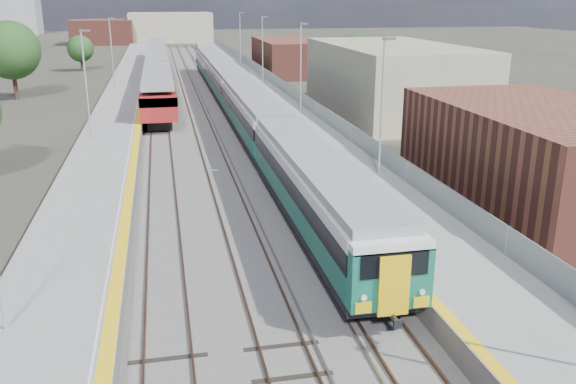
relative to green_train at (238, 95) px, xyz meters
name	(u,v)px	position (x,y,z in m)	size (l,w,h in m)	color
ground	(217,110)	(-1.50, 4.77, -2.15)	(320.00, 320.00, 0.00)	#47443A
ballast_bed	(192,106)	(-3.75, 7.27, -2.12)	(10.50, 155.00, 0.06)	#565451
tracks	(197,103)	(-3.15, 8.94, -2.04)	(8.96, 160.00, 0.17)	#4C3323
platform_right	(265,99)	(3.78, 7.26, -1.62)	(4.70, 155.00, 8.52)	slate
platform_left	(123,104)	(-10.55, 7.26, -1.63)	(4.30, 155.00, 8.52)	slate
green_train	(238,95)	(0.00, 0.00, 0.00)	(2.77, 77.27, 3.05)	black
red_train	(158,67)	(-7.00, 24.13, 0.10)	(3.02, 61.12, 3.81)	black
tree_b	(11,50)	(-22.04, 15.50, 3.07)	(6.11, 6.11, 8.28)	#382619
tree_c	(80,49)	(-18.12, 42.08, 1.14)	(3.86, 3.86, 5.24)	#382619
tree_d	(354,50)	(19.15, 25.96, 1.55)	(4.35, 4.35, 5.89)	#382619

